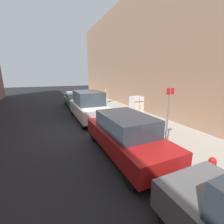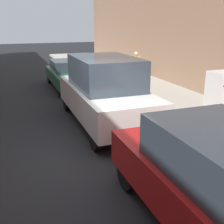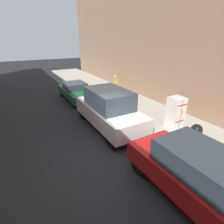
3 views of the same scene
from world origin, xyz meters
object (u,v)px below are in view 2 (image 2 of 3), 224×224
object	(u,v)px
discarded_refrigerator	(222,101)
parked_sedan_green	(69,74)
parked_van_white	(105,91)
pedestrian_walking_far	(136,64)

from	to	relation	value
discarded_refrigerator	parked_sedan_green	world-z (taller)	discarded_refrigerator
parked_van_white	parked_sedan_green	bearing A→B (deg)	-90.00
discarded_refrigerator	parked_van_white	xyz separation A→B (m)	(2.86, -2.09, 0.07)
discarded_refrigerator	parked_sedan_green	bearing A→B (deg)	-69.42
pedestrian_walking_far	parked_sedan_green	bearing A→B (deg)	71.60
discarded_refrigerator	pedestrian_walking_far	distance (m)	7.40
pedestrian_walking_far	parked_sedan_green	size ratio (longest dim) A/B	0.36
pedestrian_walking_far	parked_van_white	world-z (taller)	parked_van_white
parked_sedan_green	parked_van_white	world-z (taller)	parked_van_white
discarded_refrigerator	parked_van_white	size ratio (longest dim) A/B	0.35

